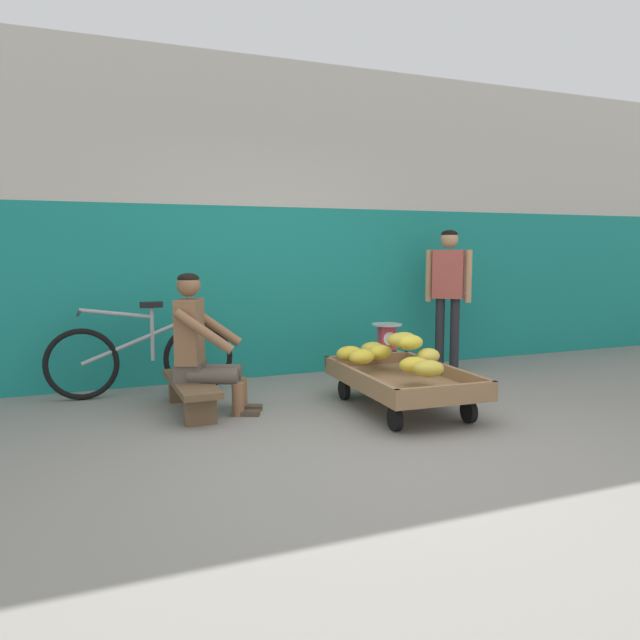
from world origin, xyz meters
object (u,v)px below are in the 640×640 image
(plastic_crate, at_px, (386,368))
(weighing_scale, at_px, (387,338))
(bicycle_near_left, at_px, (141,357))
(customer_adult, at_px, (448,284))
(vendor_seated, at_px, (201,344))
(banana_cart, at_px, (402,382))
(low_bench, at_px, (191,388))

(plastic_crate, xyz_separation_m, weighing_scale, (0.00, -0.00, 0.30))
(plastic_crate, relative_size, bicycle_near_left, 0.22)
(weighing_scale, relative_size, customer_adult, 0.20)
(vendor_seated, height_order, customer_adult, customer_adult)
(plastic_crate, bearing_deg, customer_adult, 16.02)
(banana_cart, height_order, plastic_crate, banana_cart)
(vendor_seated, height_order, plastic_crate, vendor_seated)
(banana_cart, distance_m, plastic_crate, 1.08)
(banana_cart, relative_size, weighing_scale, 4.95)
(banana_cart, height_order, low_bench, banana_cart)
(low_bench, relative_size, plastic_crate, 3.07)
(banana_cart, relative_size, plastic_crate, 4.12)
(weighing_scale, bearing_deg, bicycle_near_left, 171.01)
(low_bench, xyz_separation_m, weighing_scale, (2.03, 0.39, 0.25))
(bicycle_near_left, relative_size, customer_adult, 1.08)
(plastic_crate, bearing_deg, bicycle_near_left, 171.04)
(plastic_crate, distance_m, customer_adult, 1.22)
(low_bench, bearing_deg, banana_cart, -20.64)
(customer_adult, bearing_deg, banana_cart, -135.76)
(bicycle_near_left, height_order, customer_adult, customer_adult)
(banana_cart, xyz_separation_m, plastic_crate, (0.40, 1.00, -0.09))
(weighing_scale, bearing_deg, banana_cart, -111.91)
(bicycle_near_left, distance_m, customer_adult, 3.27)
(vendor_seated, bearing_deg, weighing_scale, 12.23)
(banana_cart, relative_size, low_bench, 1.34)
(banana_cart, bearing_deg, low_bench, 159.36)
(bicycle_near_left, bearing_deg, customer_adult, -2.01)
(banana_cart, distance_m, bicycle_near_left, 2.36)
(low_bench, bearing_deg, vendor_seated, -24.10)
(low_bench, bearing_deg, bicycle_near_left, 111.77)
(low_bench, height_order, customer_adult, customer_adult)
(vendor_seated, relative_size, bicycle_near_left, 0.69)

